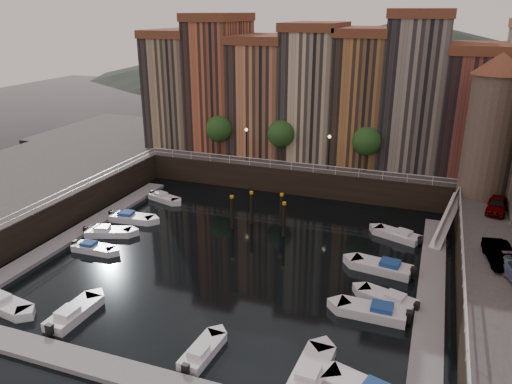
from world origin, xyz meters
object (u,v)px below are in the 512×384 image
at_px(boat_left_0, 4,304).
at_px(car_a, 497,206).
at_px(gangway, 447,218).
at_px(mooring_pilings, 262,213).
at_px(boat_left_2, 107,232).
at_px(car_b, 499,255).
at_px(boat_left_1, 93,248).
at_px(corner_tower, 492,124).

bearing_deg(boat_left_0, car_a, 44.59).
relative_size(gangway, mooring_pilings, 1.47).
relative_size(gangway, car_a, 2.06).
height_order(gangway, car_a, car_a).
height_order(boat_left_2, car_b, car_b).
xyz_separation_m(car_a, car_b, (-0.65, -10.39, 0.00)).
xyz_separation_m(boat_left_2, car_a, (34.37, 10.85, 3.34)).
bearing_deg(boat_left_0, boat_left_1, 97.82).
height_order(boat_left_1, boat_left_2, boat_left_2).
distance_m(mooring_pilings, boat_left_0, 23.51).
bearing_deg(gangway, boat_left_2, -160.31).
bearing_deg(mooring_pilings, car_a, 11.43).
bearing_deg(gangway, boat_left_1, -154.34).
relative_size(boat_left_2, car_b, 1.09).
xyz_separation_m(corner_tower, boat_left_2, (-33.30, -15.38, -9.85)).
bearing_deg(car_a, mooring_pilings, -159.20).
distance_m(gangway, car_a, 4.35).
relative_size(mooring_pilings, car_a, 1.40).
bearing_deg(boat_left_2, car_b, -18.71).
relative_size(corner_tower, boat_left_1, 3.34).
height_order(gangway, mooring_pilings, gangway).
xyz_separation_m(boat_left_1, car_a, (33.51, 14.16, 3.37)).
xyz_separation_m(gangway, mooring_pilings, (-17.02, -4.27, -0.27)).
height_order(car_a, car_b, car_b).
relative_size(gangway, boat_left_0, 1.78).
relative_size(boat_left_1, car_a, 1.02).
distance_m(boat_left_1, boat_left_2, 3.42).
distance_m(corner_tower, boat_left_2, 37.97).
height_order(boat_left_0, car_a, car_a).
bearing_deg(car_b, car_a, 76.49).
height_order(boat_left_1, car_b, car_b).
height_order(corner_tower, boat_left_0, corner_tower).
xyz_separation_m(gangway, boat_left_1, (-29.54, -14.19, -1.60)).
bearing_deg(car_b, mooring_pilings, 153.25).
distance_m(boat_left_0, car_a, 41.52).
relative_size(boat_left_0, boat_left_2, 1.02).
bearing_deg(gangway, car_a, -0.39).
xyz_separation_m(boat_left_0, car_b, (33.11, 13.56, 3.34)).
height_order(boat_left_1, car_a, car_a).
distance_m(car_a, car_b, 10.41).
bearing_deg(mooring_pilings, boat_left_1, -141.61).
bearing_deg(car_a, corner_tower, 112.75).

